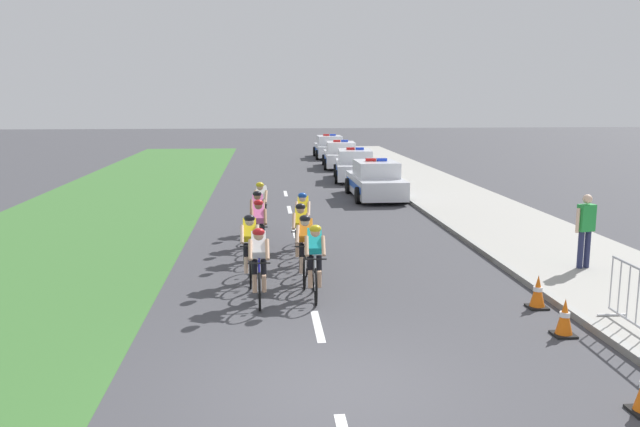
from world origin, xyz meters
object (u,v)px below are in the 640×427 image
Objects in this scene: cyclist_eighth at (303,219)px; cyclist_third at (250,247)px; cyclist_second at (315,259)px; cyclist_ninth at (261,206)px; cyclist_fourth at (306,247)px; traffic_cone_mid at (565,318)px; police_car_nearest at (375,181)px; police_car_second at (355,166)px; cyclist_fifth at (259,228)px; police_car_furthest at (329,148)px; spectator_closest at (586,226)px; cyclist_lead at (259,263)px; cyclist_seventh at (258,217)px; police_car_third at (340,156)px; traffic_cone_far at (538,292)px; cyclist_sixth at (301,233)px.

cyclist_third is at bearing -113.13° from cyclist_eighth.
cyclist_ninth is at bearing 99.27° from cyclist_second.
cyclist_ninth is (-1.06, 6.50, 0.00)m from cyclist_second.
cyclist_fourth is 3.22m from cyclist_eighth.
traffic_cone_mid is at bearing -60.72° from cyclist_ninth.
police_car_nearest is (3.44, 12.84, -0.11)m from cyclist_second.
police_car_second is at bearing 78.61° from cyclist_fourth.
cyclist_third is at bearing -105.14° from police_car_second.
cyclist_fifth is 0.39× the size of police_car_furthest.
cyclist_fifth is at bearing -136.90° from cyclist_eighth.
cyclist_lead is at bearing -168.03° from spectator_closest.
police_car_third reaches higher than cyclist_seventh.
cyclist_fourth is at bearing -96.78° from police_car_furthest.
police_car_third is 6.34m from police_car_furthest.
cyclist_lead is at bearing -103.47° from police_car_second.
spectator_closest is at bearing -81.01° from police_car_second.
cyclist_third is (-1.29, 1.22, 0.00)m from cyclist_second.
cyclist_fourth is 3.79m from cyclist_seventh.
cyclist_fifth is 28.03m from police_car_furthest.
police_car_third reaches higher than cyclist_fourth.
cyclist_lead is 31.44m from police_car_furthest.
police_car_nearest is (4.72, 11.62, -0.11)m from cyclist_third.
cyclist_ninth is (0.09, 1.78, 0.00)m from cyclist_seventh.
traffic_cone_far is at bearing -131.65° from spectator_closest.
cyclist_third is 0.39× the size of police_car_furthest.
cyclist_eighth is 2.69× the size of traffic_cone_mid.
cyclist_fifth is 1.19m from cyclist_sixth.
cyclist_second is at bearing 148.35° from traffic_cone_mid.
cyclist_lead is 1.45m from cyclist_third.
cyclist_second is at bearing -100.42° from police_car_second.
traffic_cone_mid is at bearing -54.54° from cyclist_seventh.
spectator_closest reaches higher than police_car_third.
cyclist_fourth is 0.38× the size of police_car_third.
cyclist_sixth is 1.00× the size of cyclist_ninth.
police_car_nearest and police_car_furthest have the same top height.
traffic_cone_far is at bearing 83.42° from traffic_cone_mid.
police_car_second is 5.89m from police_car_third.
cyclist_lead is at bearing -168.72° from cyclist_second.
cyclist_sixth reaches higher than traffic_cone_mid.
cyclist_lead is 2.96m from cyclist_sixth.
spectator_closest is (2.23, 3.76, 0.77)m from traffic_cone_mid.
cyclist_eighth is at bearing 87.52° from cyclist_fourth.
police_car_nearest is at bearing -90.00° from police_car_furthest.
cyclist_third is 5.86m from traffic_cone_far.
cyclist_fourth is 2.68× the size of traffic_cone_far.
cyclist_seventh is 1.25m from cyclist_eighth.
cyclist_seventh is 1.00× the size of cyclist_eighth.
cyclist_ninth is at bearing 87.25° from cyclist_seventh.
spectator_closest is (7.24, -5.18, 0.30)m from cyclist_ninth.
cyclist_eighth is 0.39× the size of police_car_nearest.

